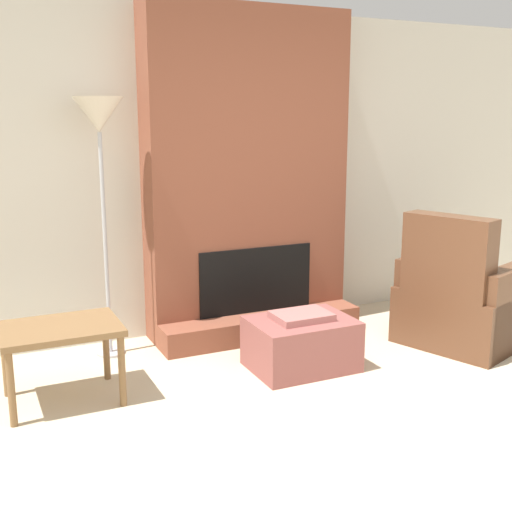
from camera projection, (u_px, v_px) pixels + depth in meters
The scene contains 7 objects.
ground_plane at pixel (453, 474), 3.24m from camera, with size 24.00×24.00×0.00m, color beige.
wall_back at pixel (238, 173), 5.36m from camera, with size 7.11×0.06×2.60m, color beige.
fireplace at pixel (248, 184), 5.19m from camera, with size 1.68×0.59×2.60m.
ottoman at pixel (301, 343), 4.56m from camera, with size 0.72×0.53×0.41m.
armchair at pixel (460, 304), 5.02m from camera, with size 1.07×1.08×1.05m.
side_table at pixel (60, 336), 3.98m from camera, with size 0.72×0.54×0.50m.
floor_lamp_left at pixel (99, 127), 4.51m from camera, with size 0.35×0.35×1.90m.
Camera 1 is at (-2.14, -2.23, 1.78)m, focal length 45.00 mm.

